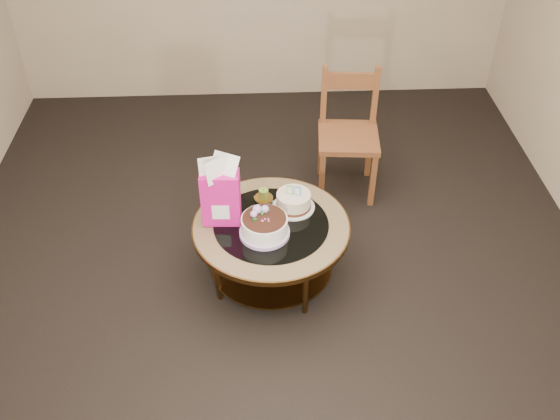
{
  "coord_description": "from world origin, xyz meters",
  "views": [
    {
      "loc": [
        -0.08,
        -3.0,
        3.09
      ],
      "look_at": [
        0.06,
        0.02,
        0.56
      ],
      "focal_mm": 40.0,
      "sensor_mm": 36.0,
      "label": 1
    }
  ],
  "objects_px": {
    "gift_bag": "(220,191)",
    "dining_chair": "(348,133)",
    "cream_cake": "(294,201)",
    "coffee_table": "(271,233)",
    "decorated_cake": "(264,227)"
  },
  "relations": [
    {
      "from": "gift_bag",
      "to": "dining_chair",
      "type": "height_order",
      "value": "dining_chair"
    },
    {
      "from": "cream_cake",
      "to": "gift_bag",
      "type": "xyz_separation_m",
      "value": [
        -0.46,
        -0.1,
        0.18
      ]
    },
    {
      "from": "gift_bag",
      "to": "dining_chair",
      "type": "xyz_separation_m",
      "value": [
        0.93,
        0.92,
        -0.2
      ]
    },
    {
      "from": "coffee_table",
      "to": "cream_cake",
      "type": "distance_m",
      "value": 0.26
    },
    {
      "from": "decorated_cake",
      "to": "gift_bag",
      "type": "height_order",
      "value": "gift_bag"
    },
    {
      "from": "coffee_table",
      "to": "cream_cake",
      "type": "height_order",
      "value": "cream_cake"
    },
    {
      "from": "gift_bag",
      "to": "dining_chair",
      "type": "relative_size",
      "value": 0.49
    },
    {
      "from": "decorated_cake",
      "to": "dining_chair",
      "type": "bearing_deg",
      "value": 57.94
    },
    {
      "from": "cream_cake",
      "to": "dining_chair",
      "type": "distance_m",
      "value": 0.94
    },
    {
      "from": "cream_cake",
      "to": "gift_bag",
      "type": "distance_m",
      "value": 0.51
    },
    {
      "from": "cream_cake",
      "to": "dining_chair",
      "type": "relative_size",
      "value": 0.29
    },
    {
      "from": "dining_chair",
      "to": "gift_bag",
      "type": "bearing_deg",
      "value": -130.55
    },
    {
      "from": "decorated_cake",
      "to": "gift_bag",
      "type": "xyz_separation_m",
      "value": [
        -0.27,
        0.15,
        0.18
      ]
    },
    {
      "from": "gift_bag",
      "to": "coffee_table",
      "type": "bearing_deg",
      "value": -6.75
    },
    {
      "from": "decorated_cake",
      "to": "cream_cake",
      "type": "distance_m",
      "value": 0.32
    }
  ]
}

